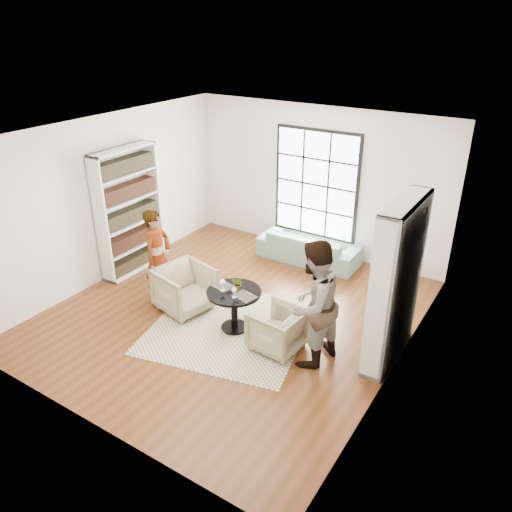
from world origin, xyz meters
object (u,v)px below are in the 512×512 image
Objects in this scene: armchair_right at (277,329)px; person_left at (158,257)px; sofa at (309,247)px; wine_glass_left at (222,283)px; wine_glass_right at (234,290)px; pedestal_table at (234,302)px; flower_centerpiece at (238,284)px; person_right at (313,304)px; armchair_left at (185,289)px.

person_left is (-2.42, 0.12, 0.51)m from armchair_right.
person_left is (-1.47, -2.78, 0.54)m from sofa.
wine_glass_left is (1.43, -0.12, -0.01)m from person_left.
wine_glass_left is 0.28m from wine_glass_right.
person_left is (-1.59, 0.04, 0.34)m from pedestal_table.
wine_glass_right is at bearing -68.68° from flower_centerpiece.
sofa is 11.76× the size of wine_glass_right.
person_right reaches higher than person_left.
armchair_right is at bearing 6.04° from wine_glass_right.
flower_centerpiece is at bearing 40.53° from wine_glass_left.
wine_glass_right is (1.15, -0.19, 0.42)m from armchair_left.
pedestal_table is 1.63m from person_left.
sofa is 10.30× the size of wine_glass_left.
wine_glass_left is 1.14× the size of wine_glass_right.
person_left reaches higher than flower_centerpiece.
person_left is at bearing 175.30° from wine_glass_left.
wine_glass_right is at bearing -86.79° from armchair_left.
person_left reaches higher than armchair_right.
person_left is at bearing 102.67° from armchair_left.
person_right is at bearing -99.45° from person_left.
armchair_right is at bearing -99.95° from person_left.
flower_centerpiece is (-1.36, 0.15, -0.15)m from person_right.
pedestal_table is at bearing -79.45° from armchair_left.
armchair_left is at bearing -88.48° from armchair_right.
flower_centerpiece reaches higher than armchair_left.
pedestal_table is 0.30m from flower_centerpiece.
person_right is at bearing 0.07° from wine_glass_left.
wine_glass_left reaches higher than pedestal_table.
sofa is 3.05m from armchair_right.
armchair_left is at bearing 172.39° from wine_glass_left.
person_left is 1.61m from flower_centerpiece.
wine_glass_left is at bearing -84.94° from armchair_left.
armchair_right is 4.21× the size of wine_glass_right.
armchair_left is 0.99m from wine_glass_left.
person_right is (2.42, -0.12, 0.56)m from armchair_left.
armchair_left is at bearing -81.62° from person_right.
person_right is (1.50, -2.89, 0.64)m from sofa.
person_right is 1.54m from wine_glass_left.
sofa is (-0.12, 2.82, -0.20)m from pedestal_table.
sofa is 2.40× the size of armchair_left.
person_left is (-0.55, 0.00, 0.45)m from armchair_left.
person_left is 0.89× the size of person_right.
armchair_left is at bearing 170.54° from wine_glass_right.
person_left reaches higher than sofa.
wine_glass_right is at bearing 93.30° from sofa.
person_right is at bearing 3.43° from wine_glass_right.
person_right reaches higher than sofa.
armchair_left is (-0.92, -2.78, 0.09)m from sofa.
person_right reaches higher than wine_glass_left.
wine_glass_right is at bearing -103.64° from person_left.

